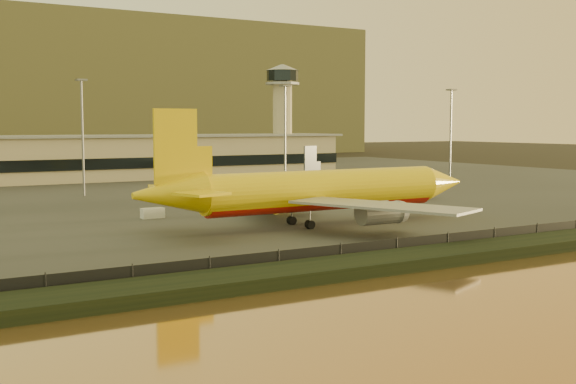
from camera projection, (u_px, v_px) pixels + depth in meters
name	position (u px, v px, depth m)	size (l,w,h in m)	color
ground	(322.00, 245.00, 94.83)	(900.00, 900.00, 0.00)	black
embankment	(406.00, 260.00, 80.20)	(320.00, 7.00, 1.40)	black
tarmac	(109.00, 189.00, 176.27)	(320.00, 220.00, 0.20)	#2D2D2D
perimeter_fence	(383.00, 249.00, 83.57)	(300.00, 0.05, 2.20)	black
terminal_building	(22.00, 160.00, 194.54)	(202.00, 25.00, 12.60)	tan
control_tower	(282.00, 107.00, 240.58)	(11.20, 11.20, 35.50)	tan
apron_light_masts	(198.00, 125.00, 165.27)	(152.20, 12.20, 25.40)	slate
dhl_cargo_jet	(318.00, 191.00, 111.18)	(59.02, 58.08, 17.70)	yellow
white_narrowbody_jet	(350.00, 180.00, 159.30)	(37.45, 35.36, 11.25)	silver
gse_vehicle_yellow	(278.00, 207.00, 127.51)	(4.44, 2.00, 2.00)	yellow
gse_vehicle_white	(153.00, 213.00, 120.11)	(3.75, 1.69, 1.69)	silver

